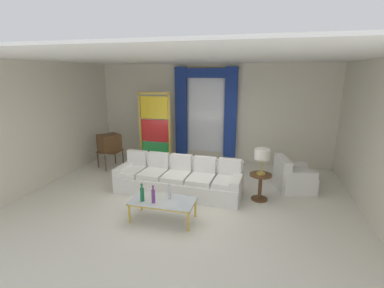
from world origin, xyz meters
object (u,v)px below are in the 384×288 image
stained_glass_divider (155,132)px  peacock_figurine (165,165)px  bottle_blue_decanter (153,195)px  table_lamp_brass (262,155)px  couch_white_long (179,179)px  coffee_table (163,202)px  armchair_white (292,178)px  round_side_table (260,185)px  bottle_crystal_tall (169,193)px  bottle_amber_squat (142,194)px  vintage_tv (109,143)px

stained_glass_divider → peacock_figurine: (0.41, -0.37, -0.84)m
bottle_blue_decanter → table_lamp_brass: bearing=38.6°
couch_white_long → coffee_table: (0.09, -1.35, 0.07)m
bottle_blue_decanter → table_lamp_brass: size_ratio=0.60×
couch_white_long → armchair_white: size_ratio=2.99×
stained_glass_divider → table_lamp_brass: 3.40m
stained_glass_divider → bottle_blue_decanter: bearing=-69.0°
round_side_table → table_lamp_brass: table_lamp_brass is taller
bottle_crystal_tall → round_side_table: bottle_crystal_tall is taller
coffee_table → peacock_figurine: (-0.88, 2.51, -0.15)m
bottle_amber_squat → round_side_table: 2.59m
couch_white_long → bottle_crystal_tall: (0.19, -1.25, 0.23)m
armchair_white → bottle_crystal_tall: bearing=-139.7°
stained_glass_divider → table_lamp_brass: size_ratio=3.86×
bottle_blue_decanter → stained_glass_divider: size_ratio=0.16×
peacock_figurine → round_side_table: round_side_table is taller
bottle_crystal_tall → vintage_tv: vintage_tv is taller
bottle_blue_decanter → round_side_table: 2.42m
couch_white_long → table_lamp_brass: table_lamp_brass is taller
couch_white_long → bottle_blue_decanter: size_ratio=8.65×
bottle_blue_decanter → vintage_tv: 3.60m
vintage_tv → table_lamp_brass: (4.33, -1.14, 0.30)m
armchair_white → round_side_table: armchair_white is taller
coffee_table → vintage_tv: vintage_tv is taller
bottle_blue_decanter → stained_glass_divider: 3.27m
bottle_blue_decanter → bottle_amber_squat: 0.23m
bottle_amber_squat → coffee_table: bearing=19.0°
bottle_crystal_tall → bottle_blue_decanter: bearing=-134.7°
bottle_amber_squat → vintage_tv: bearing=130.1°
stained_glass_divider → table_lamp_brass: (3.04, -1.51, -0.03)m
stained_glass_divider → coffee_table: bearing=-65.9°
armchair_white → stained_glass_divider: (-3.77, 0.76, 0.77)m
armchair_white → bottle_blue_decanter: bearing=-139.2°
couch_white_long → round_side_table: size_ratio=4.97×
bottle_blue_decanter → bottle_amber_squat: (-0.23, 0.01, 0.00)m
coffee_table → table_lamp_brass: 2.32m
stained_glass_divider → round_side_table: (3.04, -1.51, -0.70)m
armchair_white → round_side_table: 1.05m
armchair_white → peacock_figurine: 3.39m
bottle_blue_decanter → table_lamp_brass: (1.89, 1.50, 0.48)m
bottle_amber_squat → stained_glass_divider: size_ratio=0.16×
bottle_amber_squat → table_lamp_brass: 2.63m
vintage_tv → stained_glass_divider: stained_glass_divider is taller
bottle_blue_decanter → armchair_white: bearing=40.8°
bottle_crystal_tall → round_side_table: size_ratio=0.51×
stained_glass_divider → round_side_table: 3.47m
bottle_blue_decanter → bottle_amber_squat: size_ratio=0.97×
bottle_crystal_tall → round_side_table: bearing=37.5°
vintage_tv → stained_glass_divider: bearing=16.2°
peacock_figurine → round_side_table: 2.87m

